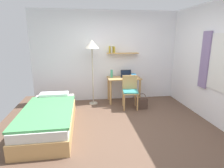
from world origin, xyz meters
TOP-DOWN VIEW (x-y plane):
  - ground_plane at (0.00, 0.00)m, footprint 5.28×5.28m
  - wall_back at (0.00, 2.02)m, footprint 4.40×0.27m
  - wall_right at (2.02, 0.00)m, footprint 0.10×4.40m
  - bed at (-1.48, 0.26)m, footprint 0.97×2.06m
  - desk at (0.38, 1.70)m, footprint 0.94×0.53m
  - desk_chair at (0.45, 1.21)m, footprint 0.47×0.47m
  - standing_lamp at (-0.52, 1.63)m, footprint 0.37×0.37m
  - laptop at (0.46, 1.76)m, footprint 0.32×0.22m
  - water_bottle at (0.03, 1.77)m, footprint 0.07×0.07m
  - book_stack at (0.66, 1.74)m, footprint 0.19×0.23m
  - handbag at (0.74, 1.06)m, footprint 0.29×0.12m

SIDE VIEW (x-z plane):
  - ground_plane at x=0.00m, z-range 0.00..0.00m
  - handbag at x=0.74m, z-range -0.06..0.36m
  - bed at x=-1.48m, z-range -0.03..0.51m
  - desk_chair at x=0.45m, z-range 0.05..0.92m
  - desk at x=0.38m, z-range 0.21..0.94m
  - book_stack at x=0.66m, z-range 0.73..0.81m
  - laptop at x=0.46m, z-range 0.68..0.88m
  - water_bottle at x=0.03m, z-range 0.73..0.94m
  - wall_back at x=0.00m, z-range 0.00..2.60m
  - wall_right at x=2.02m, z-range 0.00..2.60m
  - standing_lamp at x=-0.52m, z-range 0.67..2.46m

